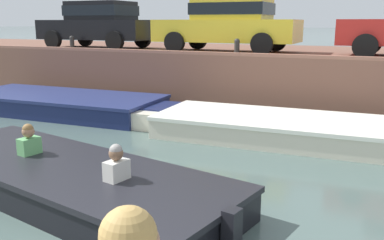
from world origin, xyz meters
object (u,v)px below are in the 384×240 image
object	(u,v)px
motorboat_passing	(54,175)
mooring_bollard_west	(72,42)
car_left_inner_yellow	(229,23)
car_leftmost_black	(99,23)
boat_moored_central_cream	(276,128)
mooring_bollard_mid	(237,46)
boat_moored_west_navy	(69,104)

from	to	relation	value
motorboat_passing	mooring_bollard_west	size ratio (longest dim) A/B	15.14
car_left_inner_yellow	mooring_bollard_west	bearing A→B (deg)	-167.03
car_left_inner_yellow	car_leftmost_black	bearing A→B (deg)	-179.99
boat_moored_central_cream	mooring_bollard_mid	world-z (taller)	mooring_bollard_mid
car_left_inner_yellow	mooring_bollard_west	world-z (taller)	car_left_inner_yellow
boat_moored_west_navy	car_leftmost_black	bearing A→B (deg)	110.30
boat_moored_central_cream	mooring_bollard_west	bearing A→B (deg)	163.96
car_leftmost_black	boat_moored_west_navy	bearing A→B (deg)	-69.70
boat_moored_west_navy	mooring_bollard_mid	bearing A→B (deg)	24.31
motorboat_passing	car_leftmost_black	xyz separation A→B (m)	(-4.66, 7.52, 2.21)
motorboat_passing	mooring_bollard_west	distance (m)	8.22
car_leftmost_black	mooring_bollard_west	xyz separation A→B (m)	(-0.26, -1.13, -0.61)
boat_moored_west_navy	boat_moored_central_cream	distance (m)	5.84
boat_moored_west_navy	mooring_bollard_west	distance (m)	2.83
motorboat_passing	mooring_bollard_west	xyz separation A→B (m)	(-4.92, 6.39, 1.61)
car_leftmost_black	boat_moored_central_cream	bearing A→B (deg)	-24.75
boat_moored_central_cream	mooring_bollard_west	world-z (taller)	mooring_bollard_west
boat_moored_west_navy	motorboat_passing	size ratio (longest dim) A/B	1.02
boat_moored_central_cream	motorboat_passing	bearing A→B (deg)	-118.04
mooring_bollard_west	car_leftmost_black	bearing A→B (deg)	77.01
car_left_inner_yellow	boat_moored_central_cream	bearing A→B (deg)	-54.40
mooring_bollard_west	mooring_bollard_mid	bearing A→B (deg)	0.00
car_leftmost_black	mooring_bollard_mid	size ratio (longest dim) A/B	8.97
boat_moored_central_cream	car_left_inner_yellow	xyz separation A→B (m)	(-2.30, 3.21, 2.21)
mooring_bollard_west	boat_moored_west_navy	bearing A→B (deg)	-53.89
car_leftmost_black	car_left_inner_yellow	distance (m)	4.66
motorboat_passing	mooring_bollard_west	bearing A→B (deg)	127.58
motorboat_passing	mooring_bollard_mid	xyz separation A→B (m)	(0.65, 6.39, 1.61)
mooring_bollard_west	car_left_inner_yellow	bearing A→B (deg)	12.97
boat_moored_west_navy	motorboat_passing	distance (m)	5.72
boat_moored_central_cream	car_left_inner_yellow	world-z (taller)	car_left_inner_yellow
boat_moored_west_navy	mooring_bollard_west	xyz separation A→B (m)	(-1.38, 1.89, 1.59)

